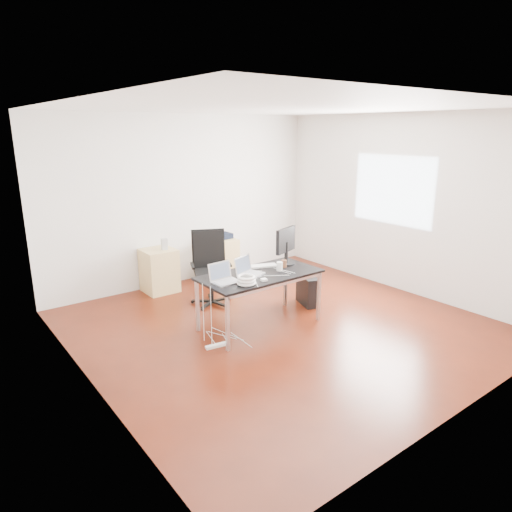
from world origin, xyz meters
TOP-DOWN VIEW (x-y plane):
  - room_shell at (0.04, 0.00)m, footprint 5.00×5.00m
  - desk at (-0.22, 0.18)m, footprint 1.60×0.80m
  - office_chair at (-0.28, 1.32)m, footprint 0.63×0.65m
  - filing_cabinet_left at (-0.68, 2.23)m, footprint 0.50×0.50m
  - filing_cabinet_right at (0.49, 2.23)m, footprint 0.50×0.50m
  - pc_tower at (0.83, 0.36)m, footprint 0.34×0.49m
  - wastebasket at (0.14, 2.25)m, footprint 0.31×0.31m
  - power_strip at (-1.02, -0.01)m, footprint 0.31×0.10m
  - laptop_left at (-0.77, 0.19)m, footprint 0.35×0.27m
  - laptop_right at (-0.37, 0.24)m, footprint 0.39×0.35m
  - monitor at (0.35, 0.33)m, footprint 0.44×0.26m
  - keyboard at (-0.02, 0.41)m, footprint 0.46×0.28m
  - cup_white at (0.07, 0.12)m, footprint 0.10×0.10m
  - cup_brown at (0.22, 0.21)m, footprint 0.10×0.10m
  - cable_coil at (-0.61, -0.05)m, footprint 0.24×0.24m
  - power_adapter at (-0.36, -0.08)m, footprint 0.08×0.08m
  - speaker at (-0.60, 2.16)m, footprint 0.10×0.09m
  - navy_garment at (0.56, 2.24)m, footprint 0.31×0.26m

SIDE VIEW (x-z plane):
  - power_strip at x=-1.02m, z-range 0.00..0.04m
  - wastebasket at x=0.14m, z-range 0.00..0.28m
  - pc_tower at x=0.83m, z-range 0.00..0.44m
  - filing_cabinet_left at x=-0.68m, z-range 0.00..0.70m
  - filing_cabinet_right at x=0.49m, z-range 0.00..0.70m
  - office_chair at x=-0.28m, z-range 0.06..1.15m
  - desk at x=-0.22m, z-range 0.31..1.04m
  - keyboard at x=-0.02m, z-range 0.73..0.75m
  - power_adapter at x=-0.36m, z-range 0.73..0.76m
  - navy_garment at x=0.56m, z-range 0.70..0.79m
  - cup_brown at x=0.22m, z-range 0.73..0.83m
  - cable_coil at x=-0.61m, z-range 0.73..0.84m
  - laptop_left at x=-0.77m, z-range 0.67..0.90m
  - laptop_right at x=-0.37m, z-range 0.67..0.90m
  - speaker at x=-0.60m, z-range 0.70..0.88m
  - cup_white at x=0.07m, z-range 0.73..0.85m
  - monitor at x=0.35m, z-range 0.76..1.27m
  - room_shell at x=0.04m, z-range -1.10..3.90m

